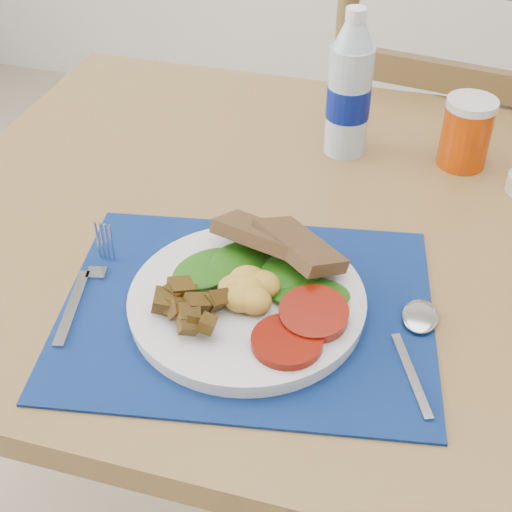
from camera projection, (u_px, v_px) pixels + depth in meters
The scene contains 8 objects.
table at pixel (400, 282), 1.04m from camera, with size 1.40×0.90×0.75m.
chair_far at pixel (449, 128), 1.49m from camera, with size 0.52×0.51×1.24m.
placemat at pixel (247, 309), 0.87m from camera, with size 0.45×0.35×0.00m, color black.
breakfast_plate at pixel (242, 297), 0.85m from camera, with size 0.28×0.28×0.07m.
fork at pixel (88, 285), 0.90m from camera, with size 0.04×0.19×0.00m.
spoon at pixel (417, 334), 0.83m from camera, with size 0.06×0.18×0.01m.
water_bottle at pixel (349, 92), 1.10m from camera, with size 0.07×0.07×0.24m.
juice_glass at pixel (466, 135), 1.10m from camera, with size 0.08×0.08×0.10m, color #C23A05.
Camera 1 is at (0.01, -0.61, 1.35)m, focal length 50.00 mm.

